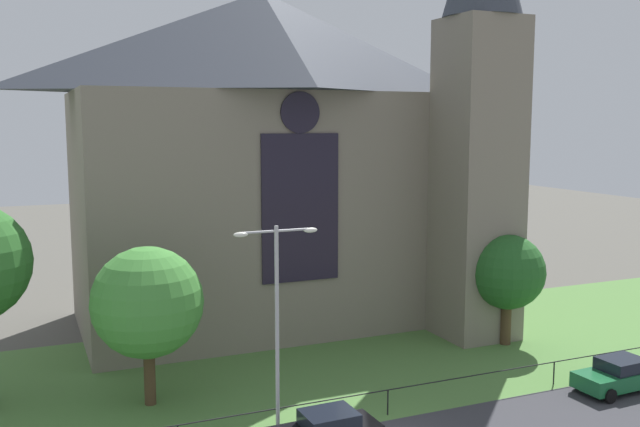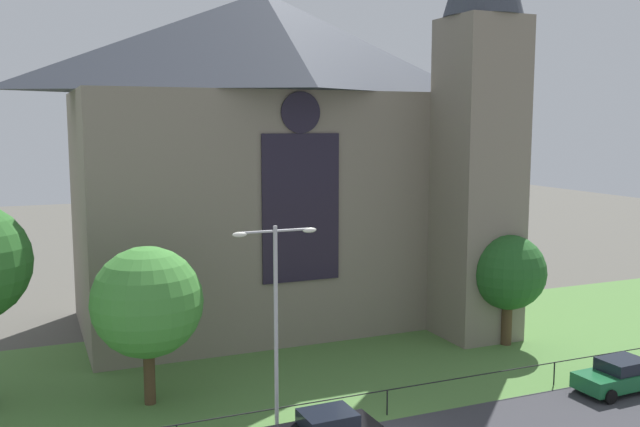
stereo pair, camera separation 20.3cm
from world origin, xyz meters
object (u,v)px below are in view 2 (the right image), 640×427
church_building (280,156)px  streetlamp_near (276,305)px  tree_right_near (508,273)px  tree_left_near (147,302)px  parked_car_green (620,375)px

church_building → streetlamp_near: church_building is taller
tree_right_near → streetlamp_near: streetlamp_near is taller
tree_left_near → streetlamp_near: (4.06, -5.22, 0.76)m
tree_left_near → streetlamp_near: size_ratio=0.83×
streetlamp_near → parked_car_green: (16.08, -1.66, -4.58)m
tree_right_near → streetlamp_near: bearing=-158.9°
streetlamp_near → parked_car_green: bearing=-5.9°
parked_car_green → streetlamp_near: bearing=-8.2°
church_building → tree_right_near: bearing=-43.8°
tree_left_near → parked_car_green: 21.63m
tree_left_near → parked_car_green: tree_left_near is taller
tree_right_near → streetlamp_near: size_ratio=0.74×
church_building → streetlamp_near: 17.25m
church_building → tree_right_near: church_building is taller
tree_left_near → tree_right_near: bearing=2.3°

